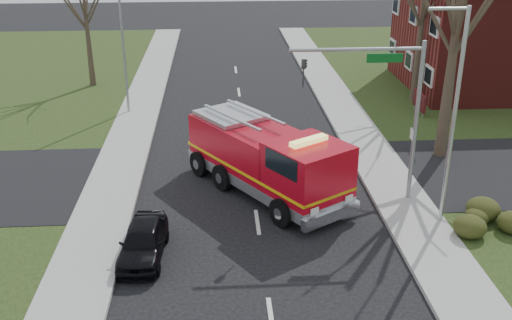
{
  "coord_description": "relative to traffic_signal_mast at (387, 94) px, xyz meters",
  "views": [
    {
      "loc": [
        -1.45,
        -20.76,
        11.5
      ],
      "look_at": [
        0.05,
        1.59,
        2.0
      ],
      "focal_mm": 42.0,
      "sensor_mm": 36.0,
      "label": 1
    }
  ],
  "objects": [
    {
      "name": "sidewalk_left",
      "position": [
        -11.41,
        -1.5,
        -4.63
      ],
      "size": [
        2.4,
        80.0,
        0.15
      ],
      "primitive_type": "cube",
      "color": "gray",
      "rests_on": "ground"
    },
    {
      "name": "streetlight_pole",
      "position": [
        1.93,
        -2.0,
        -0.16
      ],
      "size": [
        1.48,
        0.16,
        8.4
      ],
      "color": "#B7BABF",
      "rests_on": "ground"
    },
    {
      "name": "health_center_sign",
      "position": [
        5.29,
        11.0,
        -3.83
      ],
      "size": [
        0.12,
        2.0,
        1.4
      ],
      "color": "#461014",
      "rests_on": "ground"
    },
    {
      "name": "parked_car_maroon",
      "position": [
        -9.41,
        -3.74,
        -4.07
      ],
      "size": [
        1.72,
        3.8,
        1.27
      ],
      "primitive_type": "imported",
      "rotation": [
        0.0,
        0.0,
        -0.06
      ],
      "color": "black",
      "rests_on": "ground"
    },
    {
      "name": "fire_engine",
      "position": [
        -4.6,
        1.14,
        -3.21
      ],
      "size": [
        6.79,
        8.4,
        3.31
      ],
      "rotation": [
        0.0,
        0.0,
        0.58
      ],
      "color": "#B10818",
      "rests_on": "ground"
    },
    {
      "name": "hedge_corner",
      "position": [
        3.79,
        -2.5,
        -4.13
      ],
      "size": [
        2.8,
        2.0,
        0.9
      ],
      "primitive_type": "ellipsoid",
      "color": "#2D3212",
      "rests_on": "lawn_right"
    },
    {
      "name": "ground",
      "position": [
        -5.21,
        -1.5,
        -4.71
      ],
      "size": [
        120.0,
        120.0,
        0.0
      ],
      "primitive_type": "plane",
      "color": "black",
      "rests_on": "ground"
    },
    {
      "name": "bare_tree_left",
      "position": [
        -15.21,
        18.5,
        0.86
      ],
      "size": [
        4.5,
        4.5,
        9.0
      ],
      "color": "#33291E",
      "rests_on": "ground"
    },
    {
      "name": "utility_pole_far",
      "position": [
        -12.01,
        12.5,
        -1.21
      ],
      "size": [
        0.14,
        0.14,
        7.0
      ],
      "primitive_type": "cylinder",
      "color": "gray",
      "rests_on": "ground"
    },
    {
      "name": "traffic_signal_mast",
      "position": [
        0.0,
        0.0,
        0.0
      ],
      "size": [
        5.29,
        0.18,
        6.8
      ],
      "color": "gray",
      "rests_on": "ground"
    },
    {
      "name": "bare_tree_near",
      "position": [
        4.29,
        4.5,
        2.71
      ],
      "size": [
        6.0,
        6.0,
        12.0
      ],
      "color": "#33291E",
      "rests_on": "ground"
    },
    {
      "name": "sidewalk_right",
      "position": [
        0.99,
        -1.5,
        -4.63
      ],
      "size": [
        2.4,
        80.0,
        0.15
      ],
      "primitive_type": "cube",
      "color": "gray",
      "rests_on": "ground"
    }
  ]
}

